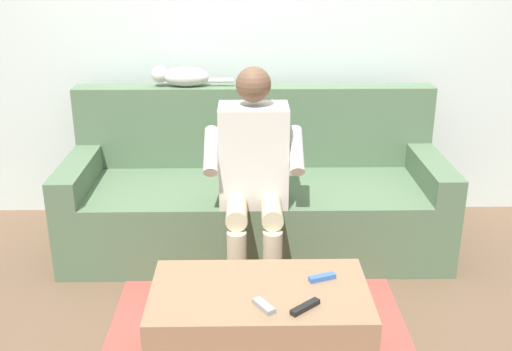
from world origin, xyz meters
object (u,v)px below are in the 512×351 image
coffee_table (260,328)px  person_solo_seated (254,167)px  remote_black (305,307)px  remote_gray (264,306)px  couch (255,195)px  remote_blue (322,277)px  cat_on_backrest (182,76)px

coffee_table → person_solo_seated: bearing=-89.0°
remote_black → remote_gray: (0.17, -0.01, -0.00)m
couch → person_solo_seated: 0.55m
coffee_table → person_solo_seated: 0.92m
remote_black → remote_blue: bearing=26.3°
coffee_table → remote_blue: bearing=-164.2°
couch → coffee_table: size_ratio=2.41×
remote_gray → remote_blue: same height
remote_black → couch: bearing=56.3°
coffee_table → cat_on_backrest: 1.77m
couch → person_solo_seated: size_ratio=1.91×
remote_blue → coffee_table: bearing=-4.6°
couch → cat_on_backrest: (0.45, -0.28, 0.69)m
coffee_table → cat_on_backrest: size_ratio=1.84×
couch → cat_on_backrest: cat_on_backrest is taller
cat_on_backrest → remote_blue: 1.71m
person_solo_seated → remote_gray: person_solo_seated is taller
couch → coffee_table: couch is taller
remote_gray → remote_blue: (-0.26, -0.22, 0.00)m
couch → cat_on_backrest: size_ratio=4.45×
person_solo_seated → coffee_table: bearing=91.0°
person_solo_seated → cat_on_backrest: (0.43, -0.71, 0.34)m
coffee_table → person_solo_seated: person_solo_seated is taller
cat_on_backrest → remote_black: cat_on_backrest is taller
person_solo_seated → remote_black: 1.00m
cat_on_backrest → remote_blue: (-0.72, 1.43, -0.60)m
couch → person_solo_seated: person_solo_seated is taller
cat_on_backrest → remote_blue: size_ratio=4.17×
couch → remote_gray: 1.38m
remote_blue → cat_on_backrest: bearing=-83.6°
cat_on_backrest → remote_black: 1.88m
cat_on_backrest → person_solo_seated: bearing=121.4°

